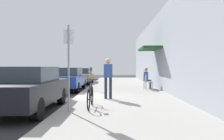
% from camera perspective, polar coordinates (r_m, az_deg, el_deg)
% --- Properties ---
extents(ground_plane, '(60.00, 60.00, 0.00)m').
position_cam_1_polar(ground_plane, '(10.25, -9.48, -7.42)').
color(ground_plane, '#2D2D30').
extents(sidewalk_slab, '(4.50, 32.00, 0.12)m').
position_cam_1_polar(sidewalk_slab, '(12.08, 2.84, -5.87)').
color(sidewalk_slab, '#9E9B93').
rests_on(sidewalk_slab, ground_plane).
extents(building_facade, '(1.40, 32.00, 4.81)m').
position_cam_1_polar(building_facade, '(12.38, 14.03, 5.14)').
color(building_facade, '#999EA8').
rests_on(building_facade, ground_plane).
extents(parked_car_0, '(1.80, 4.40, 1.47)m').
position_cam_1_polar(parked_car_0, '(7.95, -20.66, -4.34)').
color(parked_car_0, black).
rests_on(parked_car_0, ground_plane).
extents(parked_car_1, '(1.80, 4.40, 1.42)m').
position_cam_1_polar(parked_car_1, '(14.09, -11.21, -2.18)').
color(parked_car_1, navy).
rests_on(parked_car_1, ground_plane).
extents(parked_car_2, '(1.80, 4.40, 1.36)m').
position_cam_1_polar(parked_car_2, '(19.73, -7.82, -1.40)').
color(parked_car_2, '#A58433').
rests_on(parked_car_2, ground_plane).
extents(parking_meter, '(0.12, 0.10, 1.32)m').
position_cam_1_polar(parking_meter, '(12.83, -5.36, -1.78)').
color(parking_meter, slate).
rests_on(parking_meter, sidewalk_slab).
extents(street_sign, '(0.32, 0.06, 2.60)m').
position_cam_1_polar(street_sign, '(6.84, -11.01, 2.27)').
color(street_sign, gray).
rests_on(street_sign, sidewalk_slab).
extents(bicycle_0, '(0.46, 1.71, 0.90)m').
position_cam_1_polar(bicycle_0, '(7.49, -5.55, -6.75)').
color(bicycle_0, black).
rests_on(bicycle_0, sidewalk_slab).
extents(cafe_chair_0, '(0.55, 0.55, 0.87)m').
position_cam_1_polar(cafe_chair_0, '(13.33, 9.13, -2.82)').
color(cafe_chair_0, silver).
rests_on(cafe_chair_0, sidewalk_slab).
extents(cafe_chair_1, '(0.55, 0.55, 0.87)m').
position_cam_1_polar(cafe_chair_1, '(14.08, 8.67, -2.63)').
color(cafe_chair_1, silver).
rests_on(cafe_chair_1, sidewalk_slab).
extents(seated_patron_1, '(0.51, 0.46, 1.29)m').
position_cam_1_polar(seated_patron_1, '(14.06, 8.91, -1.85)').
color(seated_patron_1, '#232838').
rests_on(seated_patron_1, sidewalk_slab).
extents(pedestrian_standing, '(0.36, 0.22, 1.70)m').
position_cam_1_polar(pedestrian_standing, '(9.39, -0.99, -1.29)').
color(pedestrian_standing, '#232838').
rests_on(pedestrian_standing, sidewalk_slab).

